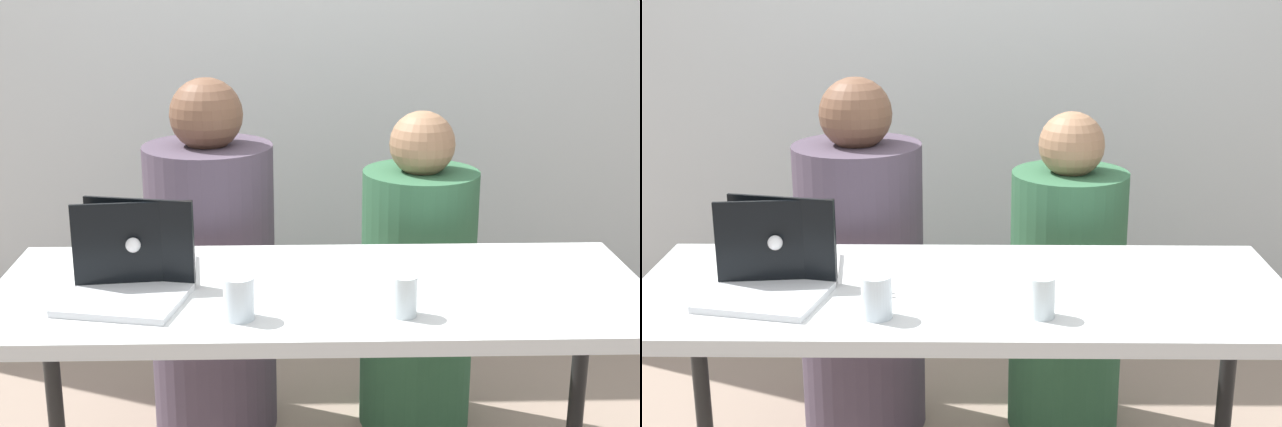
# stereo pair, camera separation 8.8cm
# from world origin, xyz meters

# --- Properties ---
(back_wall) EXTENTS (4.50, 0.10, 2.45)m
(back_wall) POSITION_xyz_m (0.00, 1.54, 1.22)
(back_wall) COLOR silver
(back_wall) RESTS_ON ground
(desk) EXTENTS (1.72, 0.69, 0.76)m
(desk) POSITION_xyz_m (0.00, 0.00, 0.69)
(desk) COLOR silver
(desk) RESTS_ON ground
(person_on_left) EXTENTS (0.50, 0.50, 1.22)m
(person_on_left) POSITION_xyz_m (-0.35, 0.64, 0.54)
(person_on_left) COLOR #4D4151
(person_on_left) RESTS_ON ground
(person_on_right) EXTENTS (0.48, 0.48, 1.11)m
(person_on_right) POSITION_xyz_m (0.35, 0.64, 0.49)
(person_on_right) COLOR #316140
(person_on_right) RESTS_ON ground
(laptop_front_left) EXTENTS (0.34, 0.30, 0.24)m
(laptop_front_left) POSITION_xyz_m (-0.49, -0.06, 0.81)
(laptop_front_left) COLOR silver
(laptop_front_left) RESTS_ON desk
(laptop_back_left) EXTENTS (0.33, 0.29, 0.23)m
(laptop_back_left) POSITION_xyz_m (-0.49, 0.07, 0.81)
(laptop_back_left) COLOR silver
(laptop_back_left) RESTS_ON desk
(water_glass_left) EXTENTS (0.07, 0.07, 0.11)m
(water_glass_left) POSITION_xyz_m (-0.20, -0.20, 0.80)
(water_glass_left) COLOR silver
(water_glass_left) RESTS_ON desk
(water_glass_right) EXTENTS (0.06, 0.06, 0.10)m
(water_glass_right) POSITION_xyz_m (0.19, -0.20, 0.80)
(water_glass_right) COLOR silver
(water_glass_right) RESTS_ON desk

